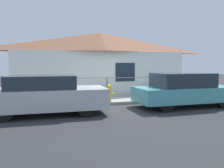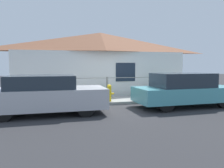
# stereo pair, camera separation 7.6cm
# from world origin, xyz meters

# --- Properties ---
(ground_plane) EXTENTS (60.00, 60.00, 0.00)m
(ground_plane) POSITION_xyz_m (0.00, 0.00, 0.00)
(ground_plane) COLOR #2D2D30
(sidewalk) EXTENTS (24.00, 1.78, 0.13)m
(sidewalk) POSITION_xyz_m (0.00, 0.89, 0.06)
(sidewalk) COLOR gray
(sidewalk) RESTS_ON ground_plane
(house) EXTENTS (9.72, 2.23, 3.59)m
(house) POSITION_xyz_m (0.00, 3.23, 2.85)
(house) COLOR white
(house) RESTS_ON ground_plane
(fence) EXTENTS (4.90, 0.10, 1.02)m
(fence) POSITION_xyz_m (0.00, 1.63, 0.69)
(fence) COLOR gray
(fence) RESTS_ON sidewalk
(car_left) EXTENTS (4.13, 1.76, 1.38)m
(car_left) POSITION_xyz_m (-2.87, -1.10, 0.70)
(car_left) COLOR #B7B7BC
(car_left) RESTS_ON ground_plane
(car_right) EXTENTS (4.32, 1.80, 1.41)m
(car_right) POSITION_xyz_m (2.67, -1.10, 0.71)
(car_right) COLOR teal
(car_right) RESTS_ON ground_plane
(fire_hydrant) EXTENTS (0.43, 0.19, 0.76)m
(fire_hydrant) POSITION_xyz_m (-0.22, 0.28, 0.52)
(fire_hydrant) COLOR yellow
(fire_hydrant) RESTS_ON sidewalk
(potted_plant_near_hydrant) EXTENTS (0.44, 0.44, 0.60)m
(potted_plant_near_hydrant) POSITION_xyz_m (-0.35, 1.20, 0.45)
(potted_plant_near_hydrant) COLOR brown
(potted_plant_near_hydrant) RESTS_ON sidewalk
(potted_plant_by_fence) EXTENTS (0.36, 0.36, 0.47)m
(potted_plant_by_fence) POSITION_xyz_m (-2.57, 1.47, 0.39)
(potted_plant_by_fence) COLOR slate
(potted_plant_by_fence) RESTS_ON sidewalk
(potted_plant_corner) EXTENTS (0.56, 0.56, 0.68)m
(potted_plant_corner) POSITION_xyz_m (2.75, 1.31, 0.50)
(potted_plant_corner) COLOR slate
(potted_plant_corner) RESTS_ON sidewalk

